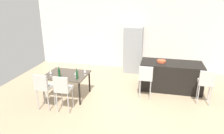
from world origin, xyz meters
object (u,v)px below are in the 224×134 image
Objects in this scene: bar_chair_left at (146,77)px; wine_bottle_middle at (59,73)px; bar_chair_middle at (206,82)px; wine_glass_near at (75,73)px; wine_glass_right at (85,71)px; dining_table at (67,76)px; wine_bottle_far at (77,75)px; kitchen_island at (171,76)px; fruit_bowl at (161,61)px; wine_glass_left at (51,72)px; dining_chair_near at (43,86)px; refrigerator at (133,50)px; dining_chair_far at (63,88)px.

bar_chair_left is 2.57m from wine_bottle_middle.
bar_chair_middle is 6.03× the size of wine_glass_near.
dining_table is at bearing -171.85° from wine_glass_right.
wine_glass_near is at bearing 129.69° from wine_bottle_far.
fruit_bowl is (-0.34, -0.01, 0.50)m from kitchen_island.
wine_bottle_far is at bearing 0.81° from wine_bottle_middle.
kitchen_island is 3.40m from dining_table.
wine_bottle_middle is 0.30m from wine_glass_left.
dining_table is 0.90m from dining_chair_near.
wine_bottle_middle reaches higher than kitchen_island.
wine_bottle_far reaches higher than dining_table.
dining_table is 7.23× the size of wine_glass_near.
fruit_bowl is (0.43, 0.84, 0.26)m from bar_chair_left.
kitchen_island reaches higher than wine_glass_right.
wine_bottle_middle reaches higher than wine_glass_near.
wine_glass_near is (-0.20, -0.24, 0.00)m from wine_glass_right.
dining_chair_near is at bearing -163.36° from bar_chair_middle.
dining_chair_near reaches higher than wine_glass_right.
dining_chair_near is 0.65m from wine_glass_left.
dining_chair_near is 0.96m from wine_glass_near.
wine_bottle_middle reaches higher than wine_bottle_far.
wine_bottle_far is at bearing -159.41° from bar_chair_left.
refrigerator is (-2.38, 2.28, 0.22)m from bar_chair_middle.
wine_bottle_far is 2.82m from fruit_bowl.
kitchen_island is at bearing 0.93° from fruit_bowl.
fruit_bowl is at bearing 146.19° from bar_chair_middle.
wine_glass_left is (-0.85, 0.03, -0.00)m from wine_bottle_far.
dining_table is at bearing -157.67° from kitchen_island.
wine_glass_near is at bearing 47.00° from dining_chair_near.
wine_bottle_middle is at bearing -170.09° from bar_chair_middle.
wine_bottle_middle is 1.89× the size of wine_glass_right.
wine_glass_near is (-0.09, 0.11, -0.00)m from wine_bottle_far.
bar_chair_middle is 1.00× the size of dining_chair_far.
wine_bottle_middle is 0.18× the size of refrigerator.
wine_glass_right is (0.96, 0.32, 0.00)m from wine_glass_left.
bar_chair_middle is 4.08m from dining_table.
bar_chair_middle is at bearing 9.27° from wine_glass_near.
wine_bottle_far is (-3.60, -0.72, 0.17)m from bar_chair_middle.
bar_chair_middle is at bearing -42.69° from kitchen_island.
bar_chair_left is 6.03× the size of wine_glass_right.
wine_glass_near is (-2.78, -1.45, 0.40)m from kitchen_island.
bar_chair_middle is 6.03× the size of wine_glass_left.
bar_chair_left is at bearing 20.59° from wine_bottle_far.
kitchen_island is 6.35× the size of wine_bottle_far.
fruit_bowl reaches higher than dining_table.
dining_chair_near is (-4.34, -1.30, 0.00)m from bar_chair_middle.
wine_glass_near is (0.36, -0.16, 0.19)m from dining_table.
dining_chair_far is 3.31m from fruit_bowl.
wine_glass_near is at bearing 15.02° from wine_bottle_middle.
fruit_bowl is (2.89, 1.57, 0.08)m from wine_bottle_middle.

